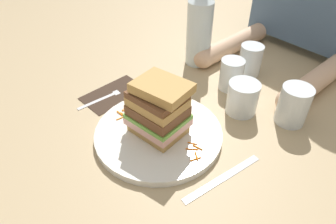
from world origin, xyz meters
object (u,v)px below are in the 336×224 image
at_px(sandwich, 158,109).
at_px(empty_tumbler_1, 293,105).
at_px(empty_tumbler_2, 231,74).
at_px(empty_tumbler_0, 250,60).
at_px(main_plate, 158,133).
at_px(knife, 220,179).
at_px(fork, 107,96).
at_px(napkin_dark, 114,94).
at_px(juice_glass, 242,99).
at_px(water_bottle, 200,28).

xyz_separation_m(sandwich, empty_tumbler_1, (0.17, 0.28, -0.03)).
distance_m(sandwich, empty_tumbler_2, 0.28).
bearing_deg(empty_tumbler_1, empty_tumbler_0, 153.08).
relative_size(main_plate, knife, 1.48).
relative_size(sandwich, fork, 0.82).
bearing_deg(empty_tumbler_0, sandwich, -85.76).
distance_m(fork, knife, 0.39).
height_order(main_plate, napkin_dark, main_plate).
relative_size(fork, empty_tumbler_2, 1.89).
bearing_deg(juice_glass, fork, -141.15).
height_order(main_plate, empty_tumbler_2, empty_tumbler_2).
xyz_separation_m(fork, knife, (0.39, 0.02, -0.00)).
xyz_separation_m(napkin_dark, knife, (0.39, -0.00, 0.00)).
height_order(water_bottle, empty_tumbler_2, water_bottle).
height_order(napkin_dark, empty_tumbler_1, empty_tumbler_1).
distance_m(main_plate, napkin_dark, 0.21).
distance_m(fork, empty_tumbler_2, 0.35).
bearing_deg(empty_tumbler_2, water_bottle, 167.68).
height_order(napkin_dark, fork, fork).
xyz_separation_m(napkin_dark, fork, (-0.00, -0.02, 0.00)).
relative_size(fork, water_bottle, 0.65).
bearing_deg(fork, sandwich, 1.93).
height_order(napkin_dark, knife, same).
xyz_separation_m(knife, empty_tumbler_0, (-0.21, 0.37, 0.04)).
bearing_deg(fork, water_bottle, 84.30).
bearing_deg(fork, empty_tumbler_1, 36.44).
height_order(knife, empty_tumbler_0, empty_tumbler_0).
relative_size(sandwich, napkin_dark, 0.81).
height_order(juice_glass, empty_tumbler_1, empty_tumbler_1).
bearing_deg(water_bottle, fork, -95.70).
xyz_separation_m(napkin_dark, empty_tumbler_1, (0.38, 0.26, 0.05)).
xyz_separation_m(main_plate, fork, (-0.21, -0.01, -0.00)).
height_order(napkin_dark, juice_glass, juice_glass).
bearing_deg(empty_tumbler_1, fork, -143.56).
xyz_separation_m(sandwich, water_bottle, (-0.18, 0.31, 0.03)).
bearing_deg(juice_glass, empty_tumbler_1, 29.21).
relative_size(main_plate, empty_tumbler_2, 3.36).
height_order(sandwich, empty_tumbler_0, sandwich).
height_order(main_plate, juice_glass, juice_glass).
bearing_deg(sandwich, empty_tumbler_2, 93.61).
distance_m(knife, empty_tumbler_2, 0.34).
height_order(empty_tumbler_1, empty_tumbler_2, empty_tumbler_1).
xyz_separation_m(empty_tumbler_0, empty_tumbler_2, (0.01, -0.10, -0.00)).
bearing_deg(water_bottle, main_plate, -60.46).
bearing_deg(knife, empty_tumbler_2, 126.33).
distance_m(knife, juice_glass, 0.24).
xyz_separation_m(knife, empty_tumbler_1, (-0.01, 0.27, 0.05)).
relative_size(water_bottle, empty_tumbler_2, 2.92).
xyz_separation_m(water_bottle, empty_tumbler_0, (0.15, 0.06, -0.07)).
bearing_deg(empty_tumbler_2, empty_tumbler_0, 96.00).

